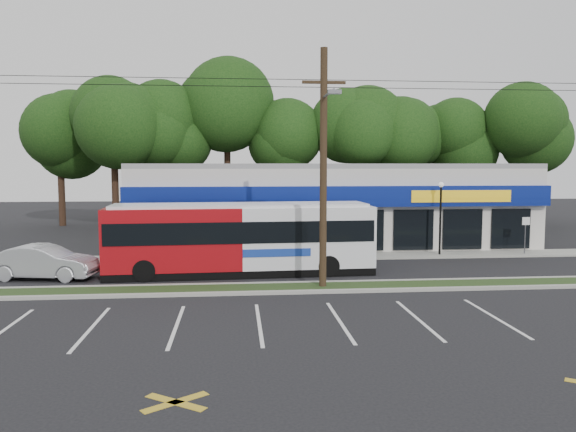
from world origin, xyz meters
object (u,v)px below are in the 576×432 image
at_px(pedestrian_b, 311,247).
at_px(car_silver, 44,262).
at_px(utility_pole, 320,160).
at_px(sign_post, 526,229).
at_px(car_dark, 323,249).
at_px(pedestrian_a, 319,245).
at_px(metrobus, 241,237).
at_px(lamp_post, 441,210).

bearing_deg(pedestrian_b, car_silver, -1.96).
height_order(utility_pole, car_silver, utility_pole).
relative_size(sign_post, car_dark, 0.56).
height_order(utility_pole, sign_post, utility_pole).
bearing_deg(pedestrian_a, car_dark, 59.35).
relative_size(metrobus, pedestrian_a, 8.03).
bearing_deg(sign_post, utility_pole, -149.85).
bearing_deg(utility_pole, pedestrian_b, 85.86).
bearing_deg(car_silver, lamp_post, -67.82).
distance_m(lamp_post, pedestrian_b, 8.25).
xyz_separation_m(utility_pole, pedestrian_b, (0.41, 5.66, -4.46)).
height_order(lamp_post, pedestrian_b, lamp_post).
xyz_separation_m(sign_post, pedestrian_b, (-12.76, -1.99, -0.61)).
bearing_deg(sign_post, metrobus, -166.05).
bearing_deg(metrobus, car_silver, 179.56).
xyz_separation_m(metrobus, car_silver, (-9.02, -0.35, -1.01)).
bearing_deg(car_dark, utility_pole, 166.05).
height_order(lamp_post, sign_post, lamp_post).
height_order(utility_pole, metrobus, utility_pole).
height_order(sign_post, pedestrian_b, sign_post).
bearing_deg(car_dark, metrobus, 121.00).
distance_m(lamp_post, car_silver, 21.03).
height_order(sign_post, car_dark, sign_post).
bearing_deg(sign_post, lamp_post, 177.42).
distance_m(sign_post, metrobus, 16.90).
bearing_deg(metrobus, sign_post, 11.27).
relative_size(sign_post, pedestrian_b, 1.17).
height_order(utility_pole, pedestrian_a, utility_pole).
height_order(car_dark, pedestrian_a, pedestrian_a).
height_order(utility_pole, pedestrian_b, utility_pole).
relative_size(utility_pole, pedestrian_a, 31.50).
bearing_deg(lamp_post, car_dark, -169.89).
height_order(lamp_post, metrobus, lamp_post).
relative_size(lamp_post, pedestrian_b, 2.24).
bearing_deg(pedestrian_b, lamp_post, -176.97).
xyz_separation_m(utility_pole, car_dark, (1.23, 6.64, -4.74)).
xyz_separation_m(lamp_post, sign_post, (5.00, -0.23, -1.12)).
relative_size(lamp_post, car_dark, 1.08).
height_order(lamp_post, car_silver, lamp_post).
relative_size(metrobus, pedestrian_b, 6.72).
relative_size(lamp_post, car_silver, 0.89).
bearing_deg(metrobus, lamp_post, 17.98).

